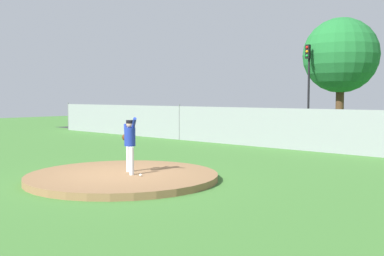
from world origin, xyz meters
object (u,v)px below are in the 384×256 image
(parked_car_burgundy, at_px, (336,127))
(parked_car_teal, at_px, (252,123))
(traffic_light_near, at_px, (308,74))
(baseball, at_px, (141,175))
(parked_car_champagne, at_px, (200,121))
(pitcher_youth, at_px, (130,140))
(traffic_cone_orange, at_px, (357,142))

(parked_car_burgundy, relative_size, parked_car_teal, 1.04)
(parked_car_burgundy, distance_m, traffic_light_near, 6.38)
(baseball, xyz_separation_m, parked_car_teal, (-6.28, 14.27, 0.58))
(baseball, height_order, parked_car_teal, parked_car_teal)
(parked_car_burgundy, bearing_deg, baseball, -85.09)
(parked_car_burgundy, relative_size, traffic_light_near, 0.76)
(baseball, xyz_separation_m, parked_car_burgundy, (-1.28, 14.91, 0.58))
(parked_car_champagne, distance_m, traffic_light_near, 7.67)
(pitcher_youth, relative_size, traffic_light_near, 0.28)
(parked_car_teal, bearing_deg, parked_car_champagne, 177.37)
(traffic_light_near, bearing_deg, parked_car_teal, -103.54)
(traffic_light_near, bearing_deg, traffic_cone_orange, -46.65)
(parked_car_champagne, xyz_separation_m, parked_car_teal, (4.30, -0.20, 0.01))
(pitcher_youth, bearing_deg, parked_car_teal, 111.80)
(traffic_cone_orange, height_order, traffic_light_near, traffic_light_near)
(parked_car_champagne, bearing_deg, pitcher_youth, -55.22)
(pitcher_youth, xyz_separation_m, baseball, (0.63, -0.14, -0.91))
(parked_car_burgundy, relative_size, traffic_cone_orange, 7.91)
(pitcher_youth, distance_m, traffic_light_near, 19.54)
(parked_car_burgundy, bearing_deg, traffic_cone_orange, -47.51)
(parked_car_champagne, height_order, parked_car_teal, parked_car_teal)
(parked_car_burgundy, height_order, parked_car_teal, parked_car_teal)
(parked_car_burgundy, distance_m, parked_car_teal, 5.04)
(baseball, relative_size, parked_car_burgundy, 0.02)
(pitcher_youth, relative_size, traffic_cone_orange, 2.96)
(baseball, height_order, parked_car_champagne, parked_car_champagne)
(parked_car_champagne, distance_m, traffic_cone_orange, 11.54)
(traffic_cone_orange, xyz_separation_m, traffic_light_near, (-5.95, 6.31, 3.61))
(baseball, bearing_deg, traffic_cone_orange, 86.38)
(traffic_cone_orange, bearing_deg, parked_car_burgundy, 132.49)
(parked_car_champagne, relative_size, traffic_cone_orange, 8.17)
(pitcher_youth, xyz_separation_m, traffic_cone_orange, (1.43, 12.50, -0.88))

